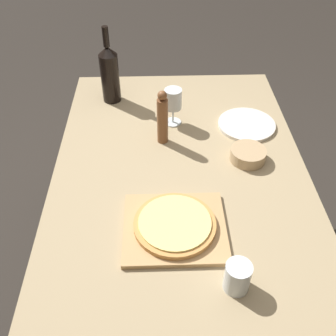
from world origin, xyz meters
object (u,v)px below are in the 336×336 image
Objects in this scene: pizza at (175,224)px; small_bowl at (248,155)px; pepper_mill at (163,118)px; wine_glass at (173,100)px; wine_bottle at (110,73)px.

pizza is 0.46m from small_bowl.
pepper_mill reaches higher than small_bowl.
wine_glass is at bearing 137.40° from small_bowl.
wine_bottle is at bearing 144.73° from wine_glass.
pepper_mill is 1.43× the size of wine_glass.
wine_bottle is at bearing 125.40° from pepper_mill.
wine_glass is (0.28, -0.20, -0.03)m from wine_bottle.
wine_bottle reaches higher than pepper_mill.
wine_glass is at bearing 88.21° from pizza.
pizza is at bearing -71.94° from wine_bottle.
pepper_mill reaches higher than pizza.
wine_bottle is 0.75m from small_bowl.
small_bowl is (0.34, -0.13, -0.09)m from pepper_mill.
pepper_mill is 0.14m from wine_glass.
pizza is 1.13× the size of pepper_mill.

